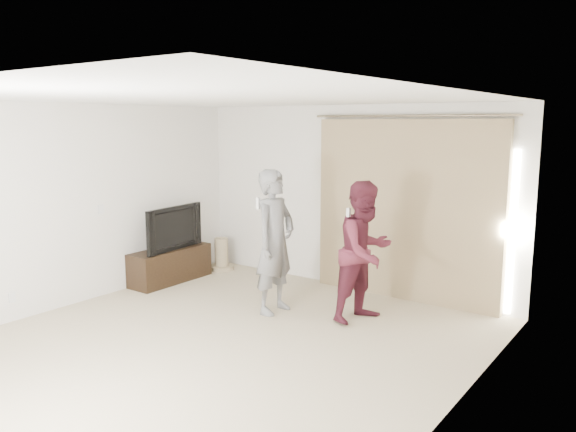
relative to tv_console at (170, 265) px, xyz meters
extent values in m
plane|color=#BAAB8C|center=(2.27, -1.40, -0.25)|extent=(5.50, 5.50, 0.00)
cube|color=white|center=(2.27, 1.35, 1.05)|extent=(5.00, 0.04, 2.60)
cube|color=white|center=(-0.23, -1.40, 1.05)|extent=(0.04, 5.50, 2.60)
cube|color=white|center=(-0.22, -1.00, 0.95)|extent=(0.02, 0.08, 0.12)
cube|color=white|center=(-0.22, -2.30, 0.05)|extent=(0.02, 0.08, 0.12)
cube|color=white|center=(2.27, -1.40, 2.35)|extent=(5.00, 5.50, 0.01)
cube|color=tan|center=(3.17, 1.28, 0.95)|extent=(2.60, 0.10, 2.40)
cylinder|color=#6F634D|center=(3.17, 1.28, 2.19)|extent=(2.80, 0.03, 0.03)
cube|color=white|center=(4.53, 1.32, 0.80)|extent=(0.08, 0.04, 2.00)
cube|color=black|center=(0.00, 0.00, 0.00)|extent=(0.45, 1.29, 0.50)
imported|color=black|center=(0.00, 0.00, 0.57)|extent=(0.25, 1.13, 0.65)
cylinder|color=tan|center=(0.17, 0.94, -0.22)|extent=(0.39, 0.39, 0.06)
cylinder|color=tan|center=(0.17, 0.94, 0.04)|extent=(0.22, 0.22, 0.45)
imported|color=slate|center=(2.09, -0.16, 0.65)|extent=(0.45, 0.67, 1.79)
cube|color=white|center=(1.91, -0.26, 1.13)|extent=(0.04, 0.04, 0.14)
cube|color=white|center=(1.91, -0.04, 1.01)|extent=(0.05, 0.05, 0.09)
imported|color=#561D2B|center=(3.14, 0.23, 0.59)|extent=(0.83, 0.96, 1.69)
cube|color=white|center=(2.96, 0.13, 1.04)|extent=(0.04, 0.04, 0.14)
cube|color=white|center=(2.96, 0.35, 0.93)|extent=(0.05, 0.05, 0.09)
camera|label=1|loc=(6.21, -5.57, 2.12)|focal=35.00mm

